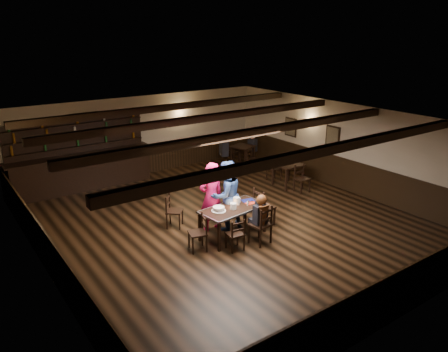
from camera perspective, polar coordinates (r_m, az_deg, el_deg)
ground at (r=11.51m, az=0.36°, el=-6.05°), size 10.00×10.00×0.00m
room_shell at (r=10.93m, az=0.30°, el=2.37°), size 9.02×10.02×2.71m
dining_table at (r=10.51m, az=1.19°, el=-4.53°), size 1.72×1.01×0.75m
chair_near_left at (r=9.93m, az=1.64°, el=-7.39°), size 0.40×0.39×0.78m
chair_near_right at (r=10.21m, az=5.10°, el=-6.07°), size 0.50×0.49×0.95m
chair_end_left at (r=9.97m, az=-3.09°, el=-7.03°), size 0.47×0.48×0.85m
chair_end_right at (r=11.15m, az=4.93°, el=-3.71°), size 0.45×0.47×0.99m
chair_far_pushed at (r=11.15m, az=-6.88°, el=-4.21°), size 0.56×0.56×0.86m
woman_pink at (r=10.78m, az=-1.69°, el=-2.72°), size 0.66×0.45×1.77m
man_blue at (r=10.84m, az=0.28°, el=-2.56°), size 0.89×0.70×1.78m
seated_person at (r=10.14m, az=4.85°, el=-4.63°), size 0.32×0.49×0.79m
cake at (r=10.27m, az=-0.70°, el=-4.35°), size 0.34×0.34×0.11m
plate_stack_a at (r=10.37m, az=1.21°, el=-3.94°), size 0.16×0.16×0.15m
plate_stack_b at (r=10.64m, az=1.64°, el=-3.25°), size 0.16×0.16×0.18m
tea_light at (r=10.51m, az=0.92°, el=-3.93°), size 0.05×0.05×0.06m
salt_shaker at (r=10.61m, az=3.08°, el=-3.62°), size 0.03×0.03×0.09m
pepper_shaker at (r=10.67m, az=3.21°, el=-3.44°), size 0.04×0.04×0.10m
drink_glass at (r=10.78m, az=2.00°, el=-3.16°), size 0.07×0.07×0.11m
menu_red at (r=10.76m, az=3.49°, el=-3.52°), size 0.26×0.18×0.00m
menu_blue at (r=10.92m, az=3.14°, el=-3.19°), size 0.36×0.28×0.00m
bar_counter at (r=14.36m, az=-18.10°, el=1.20°), size 4.48×0.70×2.20m
back_table_a at (r=14.02m, az=8.35°, el=1.20°), size 0.85×0.85×0.75m
back_table_b at (r=16.02m, az=2.46°, el=3.58°), size 0.93×0.93×0.75m
bg_patron_left at (r=15.67m, az=-0.02°, el=4.13°), size 0.34×0.44×0.81m
bg_patron_right at (r=16.32m, az=3.74°, el=4.41°), size 0.25×0.35×0.67m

